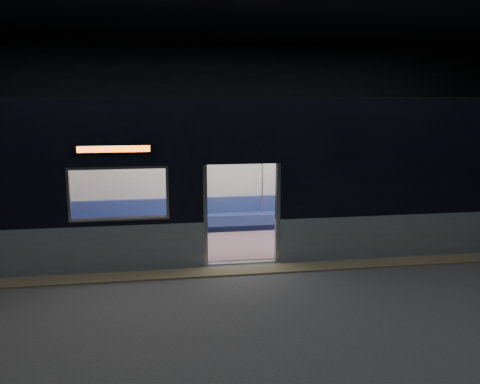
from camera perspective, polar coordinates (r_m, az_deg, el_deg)
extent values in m
cube|color=#47494C|center=(9.53, 1.25, -9.98)|extent=(24.00, 14.00, 0.01)
cube|color=black|center=(15.86, -3.31, 7.48)|extent=(24.00, 0.04, 5.00)
cube|color=#8C7F59|center=(10.03, 0.68, -8.79)|extent=(22.80, 0.50, 0.03)
cube|color=#869AA0|center=(12.12, 23.52, -4.13)|extent=(8.30, 0.12, 0.90)
cube|color=black|center=(11.85, 24.08, 3.39)|extent=(8.30, 0.12, 2.30)
cube|color=black|center=(9.99, 0.21, 6.46)|extent=(1.40, 0.12, 1.15)
cube|color=#B7BABC|center=(10.14, -3.93, -2.66)|extent=(0.08, 0.14, 2.05)
cube|color=#B7BABC|center=(10.37, 4.24, -2.36)|extent=(0.08, 0.14, 2.05)
cube|color=black|center=(9.84, -13.99, 4.71)|extent=(1.50, 0.04, 0.18)
cube|color=orange|center=(9.83, -13.99, 4.71)|extent=(1.34, 0.03, 0.12)
cube|color=beige|center=(12.94, -1.88, 2.81)|extent=(18.00, 0.12, 3.20)
cube|color=black|center=(11.39, -0.99, 10.23)|extent=(18.00, 3.00, 0.15)
cube|color=#7E5B60|center=(11.86, -0.94, -5.70)|extent=(17.76, 2.76, 0.04)
cube|color=beige|center=(11.43, -0.97, 5.59)|extent=(17.76, 2.76, 0.10)
cube|color=navy|center=(12.88, -1.66, -3.36)|extent=(11.00, 0.48, 0.41)
cube|color=navy|center=(12.97, -1.78, -1.43)|extent=(11.00, 0.10, 0.40)
cube|color=#815E69|center=(10.77, -17.84, -6.65)|extent=(4.40, 0.48, 0.41)
cube|color=#815E69|center=(11.73, 16.10, -5.17)|extent=(4.40, 0.48, 0.41)
cylinder|color=silver|center=(10.39, -5.25, -1.53)|extent=(0.04, 0.04, 2.26)
cylinder|color=silver|center=(12.61, -5.97, 0.58)|extent=(0.04, 0.04, 2.26)
cylinder|color=silver|center=(10.69, 4.96, -1.19)|extent=(0.04, 0.04, 2.26)
cylinder|color=silver|center=(12.85, 2.52, 0.82)|extent=(0.04, 0.04, 2.26)
cylinder|color=silver|center=(12.54, -1.68, 4.18)|extent=(11.00, 0.03, 0.03)
cube|color=black|center=(13.50, 13.32, -1.76)|extent=(0.17, 0.47, 0.16)
cube|color=black|center=(13.58, 14.14, -1.72)|extent=(0.17, 0.47, 0.16)
cylinder|color=black|center=(13.36, 13.62, -3.10)|extent=(0.11, 0.11, 0.43)
cylinder|color=black|center=(13.44, 14.44, -3.06)|extent=(0.11, 0.11, 0.43)
cube|color=#D6609C|center=(13.71, 13.42, -1.49)|extent=(0.40, 0.22, 0.20)
cylinder|color=#D6609C|center=(13.67, 13.44, -0.04)|extent=(0.42, 0.42, 0.52)
sphere|color=tan|center=(13.59, 13.53, 1.47)|extent=(0.21, 0.21, 0.21)
sphere|color=black|center=(13.62, 13.48, 1.66)|extent=(0.22, 0.22, 0.22)
cube|color=black|center=(13.45, 14.01, -1.18)|extent=(0.36, 0.34, 0.14)
cube|color=white|center=(14.38, 18.37, 2.68)|extent=(1.09, 0.03, 0.71)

